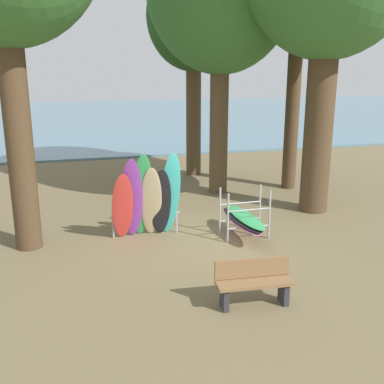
% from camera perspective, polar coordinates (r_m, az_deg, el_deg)
% --- Properties ---
extents(ground_plane, '(80.00, 80.00, 0.00)m').
position_cam_1_polar(ground_plane, '(11.45, 2.15, -6.10)').
color(ground_plane, brown).
extents(lake_water, '(80.00, 36.00, 0.10)m').
position_cam_1_polar(lake_water, '(39.53, -10.81, 9.19)').
color(lake_water, slate).
rests_on(lake_water, ground).
extents(tree_deep_back, '(3.51, 3.51, 8.02)m').
position_cam_1_polar(tree_deep_back, '(18.02, 0.21, 20.84)').
color(tree_deep_back, brown).
rests_on(tree_deep_back, ground).
extents(leaning_board_pile, '(1.80, 0.90, 2.26)m').
position_cam_1_polar(leaning_board_pile, '(11.28, -5.69, -1.02)').
color(leaning_board_pile, red).
rests_on(leaning_board_pile, ground).
extents(board_storage_rack, '(1.15, 2.12, 1.25)m').
position_cam_1_polar(board_storage_rack, '(11.64, 6.43, -3.35)').
color(board_storage_rack, '#9EA0A5').
rests_on(board_storage_rack, ground).
extents(park_bench, '(1.43, 0.52, 0.85)m').
position_cam_1_polar(park_bench, '(8.47, 7.73, -11.02)').
color(park_bench, '#2D2D33').
rests_on(park_bench, ground).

